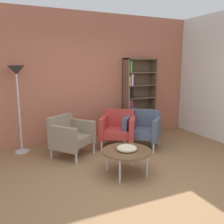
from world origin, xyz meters
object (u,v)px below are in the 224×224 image
object	(u,v)px
decorative_bowl	(127,148)
armchair_spare_guest	(143,128)
armchair_by_bookshelf	(70,135)
floor_lamp_torchiere	(17,81)
bookshelf_tall	(137,98)
armchair_corner_red	(118,128)
coffee_table_low	(127,152)

from	to	relation	value
decorative_bowl	armchair_spare_guest	xyz separation A→B (m)	(0.95, 1.05, -0.02)
armchair_by_bookshelf	floor_lamp_torchiere	size ratio (longest dim) A/B	0.55
bookshelf_tall	decorative_bowl	xyz separation A→B (m)	(-1.25, -1.87, -0.50)
bookshelf_tall	floor_lamp_torchiere	size ratio (longest dim) A/B	1.09
bookshelf_tall	decorative_bowl	size ratio (longest dim) A/B	5.94
bookshelf_tall	armchair_corner_red	size ratio (longest dim) A/B	2.02
coffee_table_low	decorative_bowl	xyz separation A→B (m)	(0.00, 0.00, 0.06)
armchair_corner_red	armchair_by_bookshelf	bearing A→B (deg)	-141.63
armchair_corner_red	armchair_by_bookshelf	distance (m)	1.09
bookshelf_tall	armchair_by_bookshelf	bearing A→B (deg)	-159.62
bookshelf_tall	coffee_table_low	distance (m)	2.32
decorative_bowl	floor_lamp_torchiere	xyz separation A→B (m)	(-1.48, 1.75, 1.01)
bookshelf_tall	coffee_table_low	world-z (taller)	bookshelf_tall
armchair_corner_red	armchair_spare_guest	world-z (taller)	same
coffee_table_low	armchair_spare_guest	bearing A→B (deg)	47.90
armchair_by_bookshelf	armchair_spare_guest	distance (m)	1.58
coffee_table_low	armchair_corner_red	bearing A→B (deg)	70.07
armchair_corner_red	floor_lamp_torchiere	distance (m)	2.25
decorative_bowl	armchair_corner_red	distance (m)	1.35
decorative_bowl	armchair_by_bookshelf	xyz separation A→B (m)	(-0.63, 1.17, -0.02)
decorative_bowl	armchair_spare_guest	world-z (taller)	armchair_spare_guest
armchair_by_bookshelf	floor_lamp_torchiere	world-z (taller)	floor_lamp_torchiere
decorative_bowl	armchair_by_bookshelf	distance (m)	1.33
decorative_bowl	armchair_corner_red	bearing A→B (deg)	70.07
armchair_corner_red	floor_lamp_torchiere	xyz separation A→B (m)	(-1.94, 0.49, 1.03)
coffee_table_low	floor_lamp_torchiere	world-z (taller)	floor_lamp_torchiere
armchair_spare_guest	coffee_table_low	bearing A→B (deg)	-87.78
armchair_corner_red	armchair_spare_guest	distance (m)	0.53
armchair_by_bookshelf	armchair_corner_red	bearing A→B (deg)	-33.33
decorative_bowl	armchair_by_bookshelf	world-z (taller)	armchair_by_bookshelf
armchair_by_bookshelf	armchair_spare_guest	xyz separation A→B (m)	(1.57, -0.12, 0.00)
floor_lamp_torchiere	decorative_bowl	bearing A→B (deg)	-49.75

